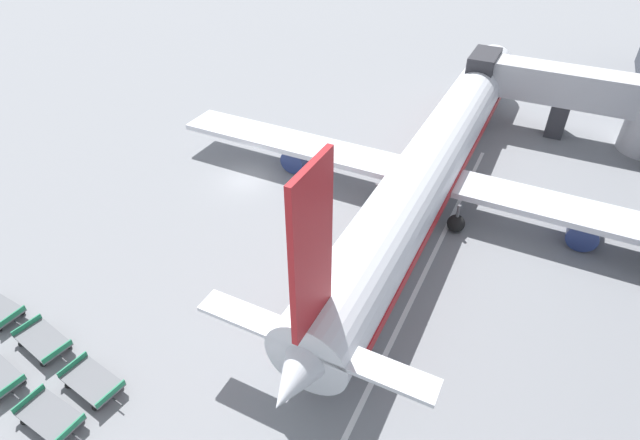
{
  "coord_description": "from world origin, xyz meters",
  "views": [
    {
      "loc": [
        20.4,
        -29.12,
        22.35
      ],
      "look_at": [
        9.11,
        -5.09,
        2.17
      ],
      "focal_mm": 28.0,
      "sensor_mm": 36.0,
      "label": 1
    }
  ],
  "objects": [
    {
      "name": "baggage_dolly_row_mid_a_col_c",
      "position": [
        3.48,
        -20.31,
        0.49
      ],
      "size": [
        3.97,
        2.18,
        0.92
      ],
      "color": "slate",
      "rests_on": "ground_plane"
    },
    {
      "name": "baggage_dolly_row_near_col_c",
      "position": [
        3.11,
        -22.61,
        0.49
      ],
      "size": [
        3.95,
        2.03,
        0.92
      ],
      "color": "slate",
      "rests_on": "ground_plane"
    },
    {
      "name": "jet_bridge",
      "position": [
        24.43,
        19.62,
        3.93
      ],
      "size": [
        18.94,
        4.95,
        6.54
      ],
      "color": "silver",
      "rests_on": "ground_plane"
    },
    {
      "name": "airplane",
      "position": [
        14.22,
        4.22,
        3.14
      ],
      "size": [
        42.93,
        47.48,
        13.42
      ],
      "color": "silver",
      "rests_on": "ground_plane"
    },
    {
      "name": "stand_guidance_stripe",
      "position": [
        16.46,
        -5.84,
        0.0
      ],
      "size": [
        1.23,
        37.37,
        0.01
      ],
      "color": "white",
      "rests_on": "ground_plane"
    },
    {
      "name": "baggage_dolly_row_mid_a_col_b",
      "position": [
        -0.93,
        -19.51,
        0.49
      ],
      "size": [
        3.97,
        2.29,
        0.92
      ],
      "color": "slate",
      "rests_on": "ground_plane"
    },
    {
      "name": "ground_plane",
      "position": [
        0.0,
        0.0,
        0.0
      ],
      "size": [
        500.0,
        500.0,
        0.0
      ],
      "primitive_type": "plane",
      "color": "gray"
    }
  ]
}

